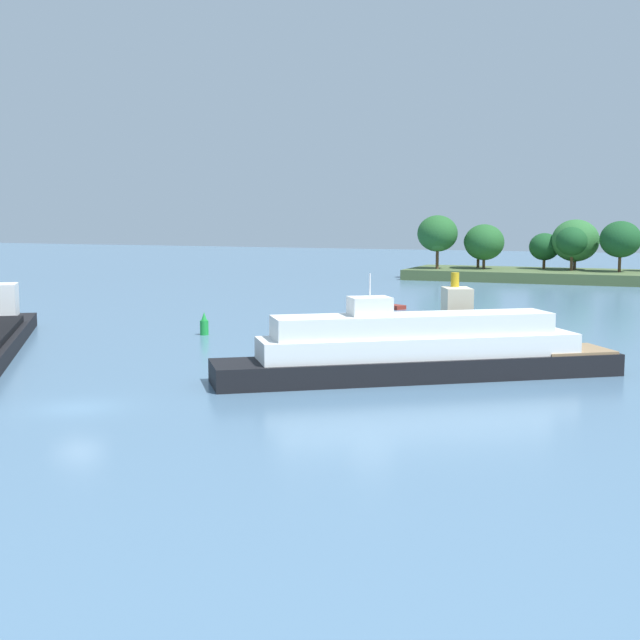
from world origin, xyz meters
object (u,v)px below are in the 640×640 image
object	(u,v)px
white_riverboat	(418,351)
channel_buoy_green	(204,325)
fishing_skiff	(383,305)
tugboat	(458,319)
channel_buoy_red	(459,339)

from	to	relation	value
white_riverboat	channel_buoy_green	size ratio (longest dim) A/B	12.14
fishing_skiff	tugboat	bearing A→B (deg)	-54.80
channel_buoy_red	fishing_skiff	bearing A→B (deg)	119.19
fishing_skiff	white_riverboat	xyz separation A→B (m)	(14.94, -38.22, 1.48)
fishing_skiff	channel_buoy_green	xyz separation A→B (m)	(-6.85, -26.13, 0.58)
fishing_skiff	channel_buoy_red	distance (m)	29.80
fishing_skiff	channel_buoy_green	distance (m)	27.02
channel_buoy_green	tugboat	bearing A→B (deg)	24.18
white_riverboat	tugboat	world-z (taller)	white_riverboat
white_riverboat	tugboat	size ratio (longest dim) A/B	2.50
fishing_skiff	channel_buoy_green	size ratio (longest dim) A/B	2.97
fishing_skiff	tugboat	xyz separation A→B (m)	(12.35, -17.51, 1.06)
channel_buoy_red	channel_buoy_green	distance (m)	21.38
fishing_skiff	white_riverboat	distance (m)	41.06
tugboat	channel_buoy_green	distance (m)	21.05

